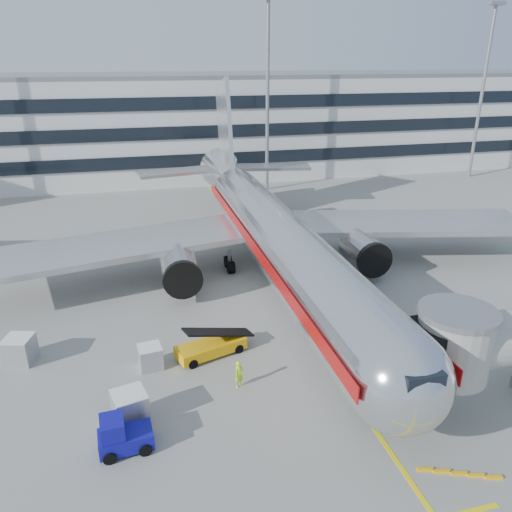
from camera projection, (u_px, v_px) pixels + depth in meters
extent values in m
plane|color=gray|center=(317.00, 345.00, 33.49)|extent=(180.00, 180.00, 0.00)
cube|color=yellow|center=(276.00, 284.00, 42.49)|extent=(0.25, 70.00, 0.01)
cylinder|color=silver|center=(284.00, 246.00, 39.13)|extent=(5.00, 36.00, 5.00)
sphere|color=silver|center=(399.00, 380.00, 22.93)|extent=(5.00, 5.00, 5.00)
cone|color=silver|center=(227.00, 176.00, 59.61)|extent=(5.00, 10.00, 5.00)
cube|color=black|center=(420.00, 379.00, 21.16)|extent=(1.80, 1.20, 0.90)
cube|color=#B7B7BC|center=(397.00, 223.00, 47.34)|extent=(24.95, 12.07, 0.50)
cube|color=#B7B7BC|center=(114.00, 246.00, 41.42)|extent=(24.95, 12.07, 0.50)
cylinder|color=#99999E|center=(364.00, 252.00, 43.50)|extent=(3.00, 4.20, 3.00)
cylinder|color=#99999E|center=(180.00, 270.00, 39.85)|extent=(3.00, 4.20, 3.00)
cylinder|color=black|center=(375.00, 260.00, 41.70)|extent=(3.10, 0.50, 3.10)
cylinder|color=black|center=(183.00, 280.00, 38.05)|extent=(3.10, 0.50, 3.10)
cube|color=#B7B7BC|center=(225.00, 138.00, 58.43)|extent=(0.45, 9.39, 13.72)
cube|color=#B7B7BC|center=(269.00, 167.00, 61.54)|extent=(10.41, 4.94, 0.35)
cube|color=#B7B7BC|center=(180.00, 172.00, 59.04)|extent=(10.41, 4.94, 0.35)
cylinder|color=gray|center=(373.00, 411.00, 25.96)|extent=(0.24, 0.24, 1.80)
cylinder|color=black|center=(372.00, 418.00, 26.12)|extent=(0.35, 0.90, 0.90)
cylinder|color=gray|center=(297.00, 253.00, 46.45)|extent=(0.30, 0.30, 2.00)
cylinder|color=gray|center=(229.00, 260.00, 44.99)|extent=(0.30, 0.30, 2.00)
cube|color=#9E0B0B|center=(314.00, 240.00, 39.59)|extent=(0.06, 38.00, 0.90)
cube|color=#9E0B0B|center=(252.00, 246.00, 38.45)|extent=(0.06, 38.00, 0.90)
cylinder|color=#A8A8A3|center=(453.00, 345.00, 25.69)|extent=(3.80, 3.80, 3.40)
cylinder|color=gray|center=(459.00, 313.00, 24.98)|extent=(4.00, 4.00, 0.30)
cube|color=black|center=(431.00, 349.00, 25.39)|extent=(1.40, 2.60, 2.60)
cube|color=silver|center=(195.00, 125.00, 82.91)|extent=(150.00, 24.00, 15.00)
cube|color=black|center=(208.00, 160.00, 73.32)|extent=(150.00, 0.30, 1.80)
cube|color=black|center=(207.00, 132.00, 71.84)|extent=(150.00, 0.30, 1.80)
cube|color=black|center=(206.00, 103.00, 70.35)|extent=(150.00, 0.30, 1.80)
cube|color=gray|center=(193.00, 75.00, 80.02)|extent=(150.00, 24.00, 0.60)
cylinder|color=gray|center=(267.00, 100.00, 68.48)|extent=(0.50, 0.50, 25.00)
cylinder|color=gray|center=(482.00, 96.00, 76.23)|extent=(0.50, 0.50, 25.00)
cube|color=gray|center=(496.00, 3.00, 71.51)|extent=(2.40, 1.20, 0.50)
cube|color=#F9B10A|center=(211.00, 347.00, 32.24)|extent=(4.81, 2.94, 0.72)
cube|color=black|center=(210.00, 335.00, 31.90)|extent=(4.87, 2.52, 1.58)
cylinder|color=black|center=(183.00, 353.00, 32.10)|extent=(0.67, 0.46, 0.62)
cylinder|color=black|center=(193.00, 364.00, 30.97)|extent=(0.67, 0.46, 0.62)
cylinder|color=black|center=(228.00, 339.00, 33.71)|extent=(0.67, 0.46, 0.62)
cylinder|color=black|center=(238.00, 348.00, 32.58)|extent=(0.67, 0.46, 0.62)
cube|color=#0D0C89|center=(126.00, 439.00, 24.43)|extent=(2.71, 1.69, 0.84)
cube|color=#0D0C89|center=(112.00, 428.00, 23.95)|extent=(1.22, 1.48, 1.02)
cube|color=black|center=(112.00, 423.00, 23.83)|extent=(1.12, 1.29, 0.09)
cylinder|color=black|center=(108.00, 438.00, 24.89)|extent=(0.67, 0.33, 0.65)
cylinder|color=black|center=(110.00, 458.00, 23.67)|extent=(0.67, 0.33, 0.65)
cylinder|color=black|center=(142.00, 431.00, 25.40)|extent=(0.67, 0.33, 0.65)
cylinder|color=black|center=(145.00, 449.00, 24.17)|extent=(0.67, 0.33, 0.65)
cube|color=#AEB0B6|center=(130.00, 408.00, 26.20)|extent=(2.04, 2.04, 1.73)
cube|color=white|center=(129.00, 394.00, 25.87)|extent=(2.04, 2.04, 0.06)
cube|color=#AEB0B6|center=(20.00, 350.00, 31.43)|extent=(2.02, 2.02, 1.69)
cube|color=white|center=(17.00, 338.00, 31.11)|extent=(2.02, 2.02, 0.06)
cube|color=#AEB0B6|center=(150.00, 357.00, 30.91)|extent=(1.54, 1.54, 1.42)
cube|color=white|center=(149.00, 347.00, 30.64)|extent=(1.54, 1.54, 0.05)
imported|color=#C5FF1A|center=(239.00, 374.00, 29.04)|extent=(0.73, 0.65, 1.68)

